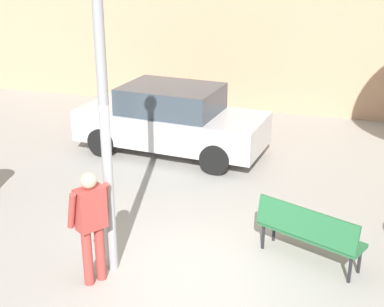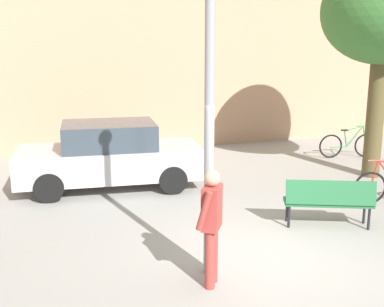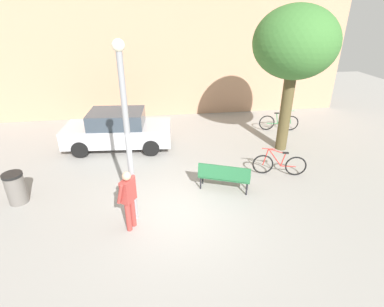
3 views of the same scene
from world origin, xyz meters
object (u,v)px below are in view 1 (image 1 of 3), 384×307
lamppost (103,94)px  park_bench (309,230)px  person_by_lamppost (91,221)px  parked_car_silver (171,120)px

lamppost → park_bench: lamppost is taller
lamppost → park_bench: size_ratio=2.79×
person_by_lamppost → parked_car_silver: bearing=97.3°
person_by_lamppost → park_bench: 3.15m
park_bench → parked_car_silver: size_ratio=0.38×
lamppost → person_by_lamppost: size_ratio=2.78×
lamppost → person_by_lamppost: 1.73m
lamppost → person_by_lamppost: bearing=-104.0°
person_by_lamppost → parked_car_silver: (-0.66, 5.14, -0.19)m
park_bench → lamppost: bearing=-159.7°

